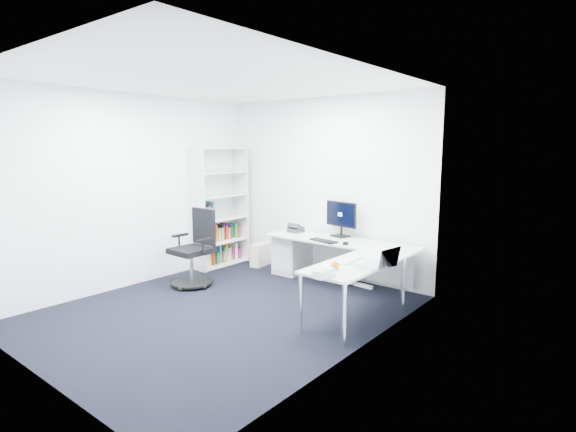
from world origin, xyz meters
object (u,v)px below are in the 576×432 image
Objects in this scene: l_desk at (327,268)px; monitor at (341,219)px; task_chair at (191,248)px; bookshelf at (220,207)px; laptop at (373,255)px.

monitor is (-0.13, 0.53, 0.60)m from l_desk.
l_desk is 1.93m from task_chair.
l_desk is 2.08× the size of task_chair.
laptop is (3.21, -0.71, -0.19)m from bookshelf.
l_desk is 4.09× the size of monitor.
monitor is at bearing 103.53° from l_desk.
bookshelf is at bearing -156.47° from monitor.
monitor is (1.51, 1.54, 0.39)m from task_chair.
task_chair is at bearing -124.31° from monitor.
bookshelf is 3.54× the size of monitor.
monitor reaches higher than task_chair.
bookshelf is 5.45× the size of laptop.
task_chair is (-1.64, -1.00, 0.21)m from l_desk.
bookshelf is at bearing 178.68° from l_desk.
monitor is 1.68m from laptop.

